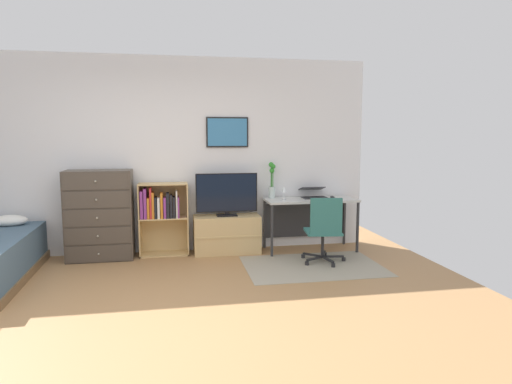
{
  "coord_description": "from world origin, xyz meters",
  "views": [
    {
      "loc": [
        0.31,
        -3.93,
        1.63
      ],
      "look_at": [
        1.3,
        1.5,
        0.93
      ],
      "focal_mm": 31.54,
      "sensor_mm": 36.0,
      "label": 1
    }
  ],
  "objects": [
    {
      "name": "area_rug",
      "position": [
        2.0,
        1.31,
        0.0
      ],
      "size": [
        1.7,
        1.2,
        0.01
      ],
      "primitive_type": "cube",
      "color": "#9E937F",
      "rests_on": "ground_plane"
    },
    {
      "name": "television",
      "position": [
        1.01,
        2.15,
        0.82
      ],
      "size": [
        0.85,
        0.16,
        0.59
      ],
      "color": "black",
      "rests_on": "tv_stand"
    },
    {
      "name": "wine_glass",
      "position": [
        1.8,
        2.07,
        0.87
      ],
      "size": [
        0.07,
        0.07,
        0.18
      ],
      "color": "silver",
      "rests_on": "desk"
    },
    {
      "name": "bamboo_vase",
      "position": [
        1.68,
        2.27,
        0.98
      ],
      "size": [
        0.1,
        0.09,
        0.51
      ],
      "color": "silver",
      "rests_on": "desk"
    },
    {
      "name": "bookshelf",
      "position": [
        0.12,
        2.22,
        0.6
      ],
      "size": [
        0.66,
        0.3,
        0.99
      ],
      "color": "tan",
      "rests_on": "ground_plane"
    },
    {
      "name": "laptop",
      "position": [
        2.27,
        2.22,
        0.8
      ],
      "size": [
        0.35,
        0.38,
        0.16
      ],
      "rotation": [
        0.0,
        0.0,
        -0.01
      ],
      "color": "#333338",
      "rests_on": "desk"
    },
    {
      "name": "wall_back_with_posters",
      "position": [
        0.01,
        2.43,
        1.35
      ],
      "size": [
        6.12,
        0.09,
        2.7
      ],
      "color": "white",
      "rests_on": "ground_plane"
    },
    {
      "name": "computer_mouse",
      "position": [
        2.52,
        2.09,
        0.76
      ],
      "size": [
        0.06,
        0.1,
        0.03
      ],
      "primitive_type": "ellipsoid",
      "color": "#262628",
      "rests_on": "desk"
    },
    {
      "name": "office_chair",
      "position": [
        2.17,
        1.41,
        0.46
      ],
      "size": [
        0.57,
        0.58,
        0.86
      ],
      "rotation": [
        0.0,
        0.0,
        -0.14
      ],
      "color": "#232326",
      "rests_on": "ground_plane"
    },
    {
      "name": "desk",
      "position": [
        2.2,
        2.17,
        0.6
      ],
      "size": [
        1.28,
        0.56,
        0.74
      ],
      "color": "silver",
      "rests_on": "ground_plane"
    },
    {
      "name": "dresser",
      "position": [
        -0.66,
        2.15,
        0.59
      ],
      "size": [
        0.84,
        0.46,
        1.18
      ],
      "color": "#4C4238",
      "rests_on": "ground_plane"
    },
    {
      "name": "tv_stand",
      "position": [
        1.01,
        2.17,
        0.26
      ],
      "size": [
        0.91,
        0.41,
        0.52
      ],
      "color": "tan",
      "rests_on": "ground_plane"
    },
    {
      "name": "ground_plane",
      "position": [
        0.0,
        0.0,
        0.0
      ],
      "size": [
        7.2,
        7.2,
        0.0
      ],
      "primitive_type": "plane",
      "color": "#A87A4C"
    }
  ]
}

